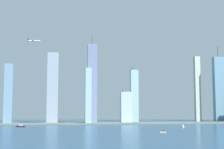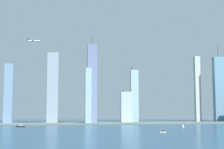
# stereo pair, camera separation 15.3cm
# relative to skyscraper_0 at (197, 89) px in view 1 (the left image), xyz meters

# --- Properties ---
(ground_plane) EXTENTS (6000.00, 6000.00, 0.00)m
(ground_plane) POSITION_rel_skyscraper_0_xyz_m (-266.87, -551.78, -85.43)
(ground_plane) COLOR navy
(waterfront_pier) EXTENTS (1000.39, 42.78, 3.01)m
(waterfront_pier) POSITION_rel_skyscraper_0_xyz_m (-266.87, -114.90, -83.93)
(waterfront_pier) COLOR slate
(waterfront_pier) RESTS_ON ground
(skyscraper_0) EXTENTS (14.49, 12.15, 170.86)m
(skyscraper_0) POSITION_rel_skyscraper_0_xyz_m (0.00, 0.00, 0.00)
(skyscraper_0) COLOR beige
(skyscraper_0) RESTS_ON ground
(skyscraper_1) EXTENTS (25.20, 17.94, 74.27)m
(skyscraper_1) POSITION_rel_skyscraper_0_xyz_m (-210.18, -96.66, -49.57)
(skyscraper_1) COLOR #AABDCA
(skyscraper_1) RESTS_ON ground
(skyscraper_2) EXTENTS (17.60, 23.04, 127.60)m
(skyscraper_2) POSITION_rel_skyscraper_0_xyz_m (-463.82, -99.12, -21.63)
(skyscraper_2) COLOR #708FAD
(skyscraper_2) RESTS_ON ground
(skyscraper_3) EXTENTS (20.78, 26.81, 199.66)m
(skyscraper_3) POSITION_rel_skyscraper_0_xyz_m (-286.57, -89.00, 2.97)
(skyscraper_3) COLOR slate
(skyscraper_3) RESTS_ON ground
(skyscraper_6) EXTENTS (24.02, 24.55, 156.69)m
(skyscraper_6) POSITION_rel_skyscraper_0_xyz_m (-373.03, -82.19, -7.08)
(skyscraper_6) COLOR #8D9CAB
(skyscraper_6) RESTS_ON ground
(skyscraper_7) EXTENTS (12.82, 26.05, 119.06)m
(skyscraper_7) POSITION_rel_skyscraper_0_xyz_m (-297.26, -119.70, -25.90)
(skyscraper_7) COLOR #94B9C0
(skyscraper_7) RESTS_ON ground
(skyscraper_9) EXTENTS (19.51, 14.16, 138.49)m
(skyscraper_9) POSITION_rel_skyscraper_0_xyz_m (-170.82, -3.08, -18.42)
(skyscraper_9) COLOR #96B9B5
(skyscraper_9) RESTS_ON ground
(skyscraper_10) EXTENTS (27.91, 15.05, 192.43)m
(skyscraper_10) POSITION_rel_skyscraper_0_xyz_m (41.52, -38.32, -3.14)
(skyscraper_10) COLOR #658FA5
(skyscraper_10) RESTS_ON ground
(boat_4) EXTENTS (3.97, 9.02, 5.01)m
(boat_4) POSITION_rel_skyscraper_0_xyz_m (-136.70, -249.70, -83.61)
(boat_4) COLOR white
(boat_4) RESTS_ON ground
(boat_6) EXTENTS (8.45, 5.15, 3.87)m
(boat_6) POSITION_rel_skyscraper_0_xyz_m (-213.73, -379.19, -84.02)
(boat_6) COLOR beige
(boat_6) RESTS_ON ground
(boat_7) EXTENTS (16.52, 11.95, 4.31)m
(boat_7) POSITION_rel_skyscraper_0_xyz_m (-425.17, -201.23, -83.86)
(boat_7) COLOR #25173A
(boat_7) RESTS_ON ground
(airplane) EXTENTS (30.67, 28.06, 8.23)m
(airplane) POSITION_rel_skyscraper_0_xyz_m (-419.12, -57.28, 103.15)
(airplane) COLOR silver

